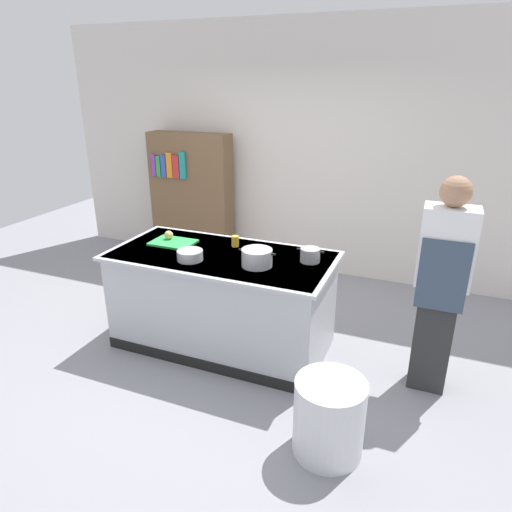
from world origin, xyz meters
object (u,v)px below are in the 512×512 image
object	(u,v)px
onion	(169,235)
juice_cup	(235,241)
mixing_bowl	(190,255)
stock_pot	(257,258)
sauce_pan	(310,255)
trash_bin	(329,417)
bookshelf	(192,198)
person_chef	(441,283)

from	to	relation	value
onion	juice_cup	distance (m)	0.65
mixing_bowl	stock_pot	bearing A→B (deg)	9.44
stock_pot	sauce_pan	xyz separation A→B (m)	(0.38, 0.25, -0.01)
trash_bin	bookshelf	distance (m)	3.78
juice_cup	trash_bin	bearing A→B (deg)	-44.16
trash_bin	mixing_bowl	bearing A→B (deg)	153.15
person_chef	bookshelf	distance (m)	3.58
stock_pot	trash_bin	size ratio (longest dim) A/B	0.59
bookshelf	stock_pot	bearing A→B (deg)	-48.22
sauce_pan	person_chef	world-z (taller)	person_chef
onion	mixing_bowl	xyz separation A→B (m)	(0.43, -0.34, -0.02)
onion	juice_cup	size ratio (longest dim) A/B	0.82
stock_pot	trash_bin	bearing A→B (deg)	-43.99
mixing_bowl	trash_bin	bearing A→B (deg)	-26.85
onion	bookshelf	bearing A→B (deg)	113.14
person_chef	trash_bin	bearing A→B (deg)	160.56
stock_pot	juice_cup	distance (m)	0.50
sauce_pan	mixing_bowl	distance (m)	1.01
sauce_pan	stock_pot	bearing A→B (deg)	-146.10
mixing_bowl	juice_cup	distance (m)	0.50
mixing_bowl	bookshelf	xyz separation A→B (m)	(-1.14, 2.01, -0.09)
trash_bin	sauce_pan	bearing A→B (deg)	113.44
trash_bin	stock_pot	bearing A→B (deg)	136.01
stock_pot	trash_bin	distance (m)	1.36
stock_pot	sauce_pan	distance (m)	0.46
mixing_bowl	bookshelf	size ratio (longest dim) A/B	0.13
onion	stock_pot	size ratio (longest dim) A/B	0.26
juice_cup	trash_bin	xyz separation A→B (m)	(1.20, -1.16, -0.68)
onion	sauce_pan	xyz separation A→B (m)	(1.38, 0.01, -0.00)
onion	trash_bin	size ratio (longest dim) A/B	0.15
sauce_pan	bookshelf	distance (m)	2.67
trash_bin	bookshelf	bearing A→B (deg)	133.10
sauce_pan	trash_bin	size ratio (longest dim) A/B	0.43
sauce_pan	mixing_bowl	xyz separation A→B (m)	(-0.95, -0.35, -0.02)
mixing_bowl	person_chef	distance (m)	2.00
onion	bookshelf	distance (m)	1.82
onion	person_chef	size ratio (longest dim) A/B	0.05
sauce_pan	bookshelf	xyz separation A→B (m)	(-2.09, 1.66, -0.11)
stock_pot	bookshelf	xyz separation A→B (m)	(-1.71, 1.92, -0.12)
stock_pot	bookshelf	bearing A→B (deg)	131.78
stock_pot	trash_bin	xyz separation A→B (m)	(0.84, -0.81, -0.70)
trash_bin	juice_cup	bearing A→B (deg)	135.84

